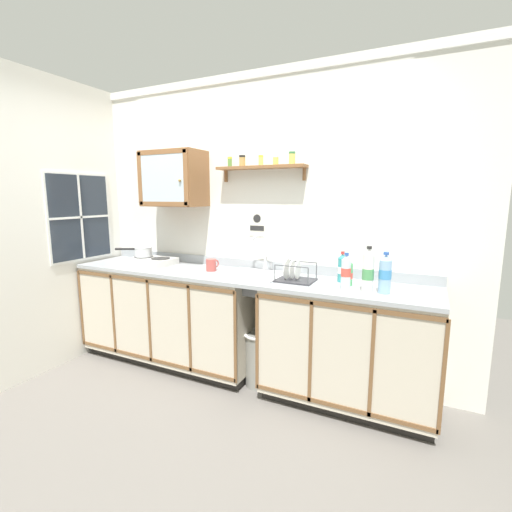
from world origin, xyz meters
TOP-DOWN VIEW (x-y plane):
  - floor at (0.00, 0.00)m, footprint 6.18×6.18m
  - back_wall at (0.00, 0.61)m, footprint 3.78×0.07m
  - side_wall_left at (-1.61, -0.31)m, footprint 0.05×3.38m
  - lower_cabinet_run at (-0.71, 0.30)m, footprint 1.74×0.57m
  - lower_cabinet_run_right at (0.95, 0.30)m, footprint 1.26×0.57m
  - countertop at (0.00, 0.30)m, footprint 3.14×0.59m
  - backsplash at (0.00, 0.57)m, footprint 3.14×0.02m
  - sink at (0.15, 0.35)m, footprint 0.48×0.48m
  - hot_plate_stove at (-0.93, 0.31)m, footprint 0.43×0.31m
  - saucepan at (-1.04, 0.33)m, footprint 0.32×0.22m
  - bottle_opaque_white_0 at (1.08, 0.18)m, footprint 0.08×0.08m
  - bottle_soda_green_1 at (0.92, 0.32)m, footprint 0.07×0.07m
  - bottle_water_blue_2 at (1.18, 0.21)m, footprint 0.08×0.08m
  - bottle_water_clear_3 at (0.93, 0.18)m, footprint 0.07×0.07m
  - bottle_detergent_teal_4 at (0.85, 0.42)m, footprint 0.07×0.07m
  - dish_rack at (0.52, 0.28)m, footprint 0.28×0.23m
  - mug at (-0.26, 0.32)m, footprint 0.09×0.13m
  - wall_cabinet at (-0.71, 0.42)m, footprint 0.56×0.35m
  - spice_shelf at (0.13, 0.51)m, footprint 0.79×0.14m
  - warning_sign at (0.06, 0.58)m, footprint 0.16×0.01m
  - window at (-1.58, 0.10)m, footprint 0.03×0.68m
  - trash_bin at (0.24, 0.26)m, footprint 0.26×0.26m

SIDE VIEW (x-z plane):
  - floor at x=0.00m, z-range 0.00..0.00m
  - trash_bin at x=0.24m, z-range 0.01..0.46m
  - lower_cabinet_run at x=-0.71m, z-range 0.00..0.89m
  - lower_cabinet_run_right at x=0.95m, z-range 0.00..0.89m
  - countertop at x=0.00m, z-range 0.89..0.92m
  - sink at x=0.15m, z-range 0.68..1.13m
  - hot_plate_stove at x=-0.93m, z-range 0.91..0.98m
  - backsplash at x=0.00m, z-range 0.92..1.00m
  - dish_rack at x=0.52m, z-range 0.87..1.04m
  - mug at x=-0.26m, z-range 0.92..1.02m
  - bottle_soda_green_1 at x=0.92m, z-range 0.90..1.11m
  - bottle_detergent_teal_4 at x=0.85m, z-range 0.90..1.14m
  - saucepan at x=-1.04m, z-range 0.99..1.08m
  - bottle_water_clear_3 at x=0.93m, z-range 0.91..1.17m
  - bottle_water_blue_2 at x=1.18m, z-range 0.91..1.19m
  - bottle_opaque_white_0 at x=1.08m, z-range 0.90..1.22m
  - side_wall_left at x=-1.61m, z-range 0.00..2.59m
  - back_wall at x=0.00m, z-range 0.01..2.60m
  - warning_sign at x=0.06m, z-range 1.21..1.45m
  - window at x=-1.58m, z-range 0.94..1.78m
  - wall_cabinet at x=-0.71m, z-range 1.47..1.96m
  - spice_shelf at x=0.13m, z-range 1.70..1.92m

